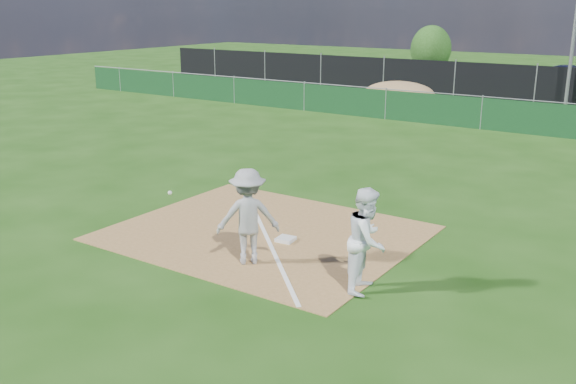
# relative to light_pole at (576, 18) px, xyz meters

# --- Properties ---
(ground) EXTENTS (90.00, 90.00, 0.00)m
(ground) POSITION_rel_light_pole_xyz_m (-1.50, -12.70, -4.00)
(ground) COLOR #1A420E
(ground) RESTS_ON ground
(infield_dirt) EXTENTS (6.00, 5.00, 0.02)m
(infield_dirt) POSITION_rel_light_pole_xyz_m (-1.50, -21.70, -3.99)
(infield_dirt) COLOR olive
(infield_dirt) RESTS_ON ground
(foul_line) EXTENTS (5.01, 5.01, 0.01)m
(foul_line) POSITION_rel_light_pole_xyz_m (-1.50, -21.70, -3.98)
(foul_line) COLOR white
(foul_line) RESTS_ON infield_dirt
(green_fence) EXTENTS (44.00, 0.05, 1.20)m
(green_fence) POSITION_rel_light_pole_xyz_m (-1.50, -7.70, -3.40)
(green_fence) COLOR #0E3417
(green_fence) RESTS_ON ground
(dirt_mound) EXTENTS (3.38, 2.60, 1.17)m
(dirt_mound) POSITION_rel_light_pole_xyz_m (-6.50, -4.20, -3.42)
(dirt_mound) COLOR olive
(dirt_mound) RESTS_ON ground
(black_fence) EXTENTS (46.00, 0.04, 1.80)m
(black_fence) POSITION_rel_light_pole_xyz_m (-1.50, 0.30, -3.10)
(black_fence) COLOR black
(black_fence) RESTS_ON ground
(parking_lot) EXTENTS (46.00, 9.00, 0.01)m
(parking_lot) POSITION_rel_light_pole_xyz_m (-1.50, 5.30, -4.00)
(parking_lot) COLOR black
(parking_lot) RESTS_ON ground
(light_pole) EXTENTS (0.16, 0.16, 8.00)m
(light_pole) POSITION_rel_light_pole_xyz_m (0.00, 0.00, 0.00)
(light_pole) COLOR slate
(light_pole) RESTS_ON ground
(first_base) EXTENTS (0.38, 0.38, 0.07)m
(first_base) POSITION_rel_light_pole_xyz_m (-0.86, -21.86, -3.94)
(first_base) COLOR silver
(first_base) RESTS_ON infield_dirt
(play_at_first) EXTENTS (2.25, 1.25, 1.78)m
(play_at_first) POSITION_rel_light_pole_xyz_m (-0.81, -23.15, -3.09)
(play_at_first) COLOR #A6A5A8
(play_at_first) RESTS_ON infield_dirt
(runner) EXTENTS (0.83, 0.98, 1.77)m
(runner) POSITION_rel_light_pole_xyz_m (1.52, -22.96, -3.11)
(runner) COLOR white
(runner) RESTS_ON ground
(car_left) EXTENTS (4.56, 2.61, 1.46)m
(car_left) POSITION_rel_light_pole_xyz_m (-7.02, 5.06, -3.26)
(car_left) COLOR #A6A9AE
(car_left) RESTS_ON parking_lot
(car_mid) EXTENTS (4.36, 1.83, 1.40)m
(car_mid) POSITION_rel_light_pole_xyz_m (-0.80, 5.45, -3.29)
(car_mid) COLOR black
(car_mid) RESTS_ON parking_lot
(tree_left) EXTENTS (2.73, 2.73, 3.24)m
(tree_left) POSITION_rel_light_pole_xyz_m (-10.94, 10.47, -2.33)
(tree_left) COLOR #382316
(tree_left) RESTS_ON ground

